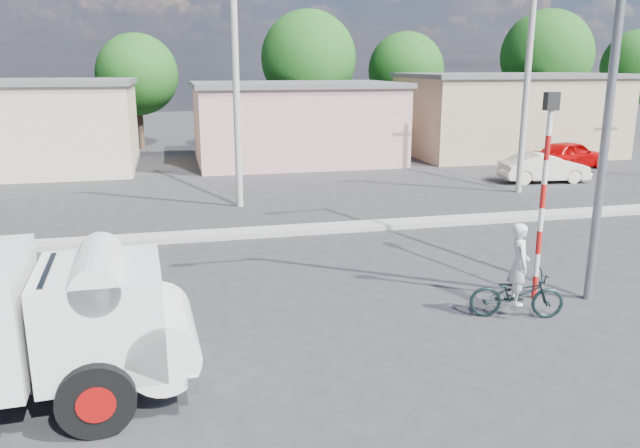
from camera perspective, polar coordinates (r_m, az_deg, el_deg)
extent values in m
plane|color=#2A2A2C|center=(11.68, 9.30, -10.57)|extent=(120.00, 120.00, 0.00)
cube|color=#99968E|center=(18.85, 0.04, -0.41)|extent=(40.00, 0.80, 0.16)
cylinder|color=black|center=(9.20, -19.75, -14.84)|extent=(1.07, 0.36, 1.05)
cylinder|color=#A90C0C|center=(9.20, -19.75, -14.84)|extent=(0.53, 0.37, 0.52)
cylinder|color=black|center=(11.00, -19.22, -9.84)|extent=(1.07, 0.36, 1.05)
cylinder|color=#A90C0C|center=(11.00, -19.22, -9.84)|extent=(0.53, 0.37, 0.52)
cube|color=white|center=(9.76, -19.30, -7.80)|extent=(1.82, 2.05, 1.48)
cylinder|color=white|center=(9.90, -14.33, -9.79)|extent=(1.15, 2.01, 1.05)
cylinder|color=white|center=(9.54, -19.63, -4.07)|extent=(0.77, 1.99, 0.67)
cube|color=silver|center=(10.08, -11.98, -11.61)|extent=(0.24, 2.06, 0.27)
cube|color=black|center=(9.68, -23.47, -5.66)|extent=(0.16, 1.63, 0.67)
imported|color=black|center=(13.00, 17.54, -6.14)|extent=(1.94, 1.14, 0.96)
imported|color=white|center=(12.90, 17.65, -4.75)|extent=(0.54, 0.68, 1.63)
imported|color=white|center=(28.38, 19.80, 4.85)|extent=(3.84, 1.67, 1.23)
imported|color=#AE0102|center=(32.48, 21.84, 5.90)|extent=(4.33, 2.77, 1.37)
cylinder|color=red|center=(14.24, 19.04, -5.47)|extent=(0.11, 0.11, 0.50)
cylinder|color=white|center=(14.08, 19.21, -3.55)|extent=(0.11, 0.11, 0.50)
cylinder|color=red|center=(13.94, 19.37, -1.59)|extent=(0.11, 0.11, 0.50)
cylinder|color=white|center=(13.82, 19.54, 0.40)|extent=(0.11, 0.11, 0.50)
cylinder|color=red|center=(13.72, 19.72, 2.43)|extent=(0.11, 0.11, 0.50)
cylinder|color=white|center=(13.63, 19.89, 4.49)|extent=(0.11, 0.11, 0.50)
cylinder|color=red|center=(13.56, 20.07, 6.56)|extent=(0.11, 0.11, 0.50)
cylinder|color=white|center=(13.51, 20.26, 8.66)|extent=(0.11, 0.11, 0.50)
cube|color=black|center=(13.48, 20.41, 10.48)|extent=(0.28, 0.18, 0.36)
cylinder|color=slate|center=(13.86, 25.09, 11.45)|extent=(0.18, 0.18, 9.00)
cube|color=tan|center=(32.48, -2.26, 9.07)|extent=(10.00, 7.00, 3.80)
cube|color=#59595B|center=(32.35, -2.30, 12.63)|extent=(10.30, 7.30, 0.24)
cube|color=tan|center=(36.70, 16.72, 9.40)|extent=(11.00, 7.00, 4.20)
cube|color=#59595B|center=(36.59, 16.97, 12.86)|extent=(11.30, 7.30, 0.24)
cylinder|color=#38281E|center=(38.91, -16.12, 9.15)|extent=(0.36, 0.36, 3.47)
sphere|color=#276A20|center=(38.78, -16.39, 12.98)|extent=(4.71, 4.71, 4.71)
cylinder|color=#38281E|center=(38.72, -1.05, 10.22)|extent=(0.36, 0.36, 4.20)
sphere|color=#276A20|center=(38.62, -1.07, 14.89)|extent=(5.70, 5.70, 5.70)
cylinder|color=#38281E|center=(42.66, 7.73, 10.10)|extent=(0.36, 0.36, 3.64)
sphere|color=#276A20|center=(42.55, 7.86, 13.77)|extent=(4.94, 4.94, 4.94)
cylinder|color=#38281E|center=(44.92, 19.65, 10.09)|extent=(0.36, 0.36, 4.37)
sphere|color=#276A20|center=(44.84, 20.01, 14.25)|extent=(5.93, 5.93, 5.93)
cylinder|color=#38281E|center=(50.47, 26.77, 9.46)|extent=(0.36, 0.36, 3.81)
sphere|color=#276A20|center=(50.38, 27.15, 12.68)|extent=(5.17, 5.17, 5.17)
cylinder|color=#99968E|center=(21.87, -7.67, 11.91)|extent=(0.24, 0.24, 8.00)
cylinder|color=#99968E|center=(25.45, 18.35, 11.65)|extent=(0.24, 0.24, 8.00)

